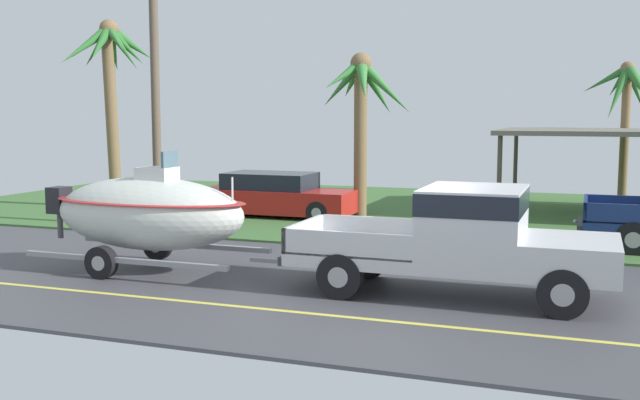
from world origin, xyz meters
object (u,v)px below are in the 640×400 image
Objects in this scene: pickup_truck_towing at (471,237)px; palm_tree_near_left at (111,65)px; parked_sedan_near at (276,196)px; utility_pole at (155,72)px; palm_tree_near_right at (362,98)px; carport_awning at (620,134)px; boat_on_trailer at (148,213)px; palm_tree_mid at (628,98)px.

palm_tree_near_left is at bearing 148.41° from pickup_truck_towing.
utility_pole reaches higher than parked_sedan_near.
palm_tree_near_right is (8.32, 1.02, -1.11)m from palm_tree_near_left.
parked_sedan_near is 10.71m from carport_awning.
parked_sedan_near is at bearing -158.27° from palm_tree_near_right.
palm_tree_near_right is at bearing 42.03° from utility_pole.
parked_sedan_near is at bearing 0.34° from palm_tree_near_left.
pickup_truck_towing is 1.16× the size of palm_tree_near_right.
boat_on_trailer is (-6.53, -0.00, 0.12)m from pickup_truck_towing.
carport_awning is at bearing 77.12° from pickup_truck_towing.
parked_sedan_near is 0.76× the size of palm_tree_near_left.
palm_tree_mid is 0.59× the size of utility_pole.
palm_tree_near_right is (-4.74, 9.05, 2.59)m from pickup_truck_towing.
palm_tree_near_left is at bearing -173.03° from palm_tree_near_right.
palm_tree_near_right is at bearing 78.79° from boat_on_trailer.
palm_tree_near_right is 9.43m from palm_tree_mid.
carport_awning is at bearing -96.12° from palm_tree_mid.
utility_pole is at bearing -40.65° from palm_tree_near_left.
boat_on_trailer is at bearing -123.31° from palm_tree_mid.
parked_sedan_near is 12.40m from palm_tree_mid.
utility_pole is (-4.63, -4.18, 0.67)m from palm_tree_near_right.
boat_on_trailer reaches higher than parked_sedan_near.
boat_on_trailer is 0.67× the size of utility_pole.
palm_tree_mid reaches higher than boat_on_trailer.
palm_tree_near_left is (-13.06, 8.03, 3.69)m from pickup_truck_towing.
palm_tree_near_left is 17.31m from palm_tree_mid.
boat_on_trailer is 1.17× the size of parked_sedan_near.
utility_pole is (-2.84, 4.87, 3.14)m from boat_on_trailer.
pickup_truck_towing is 12.12m from carport_awning.
palm_tree_near_right is 1.02× the size of palm_tree_mid.
carport_awning reaches higher than pickup_truck_towing.
palm_tree_near_left reaches higher than pickup_truck_towing.
parked_sedan_near is 0.96× the size of palm_tree_mid.
palm_tree_near_left reaches higher than palm_tree_mid.
pickup_truck_towing is at bearing -101.62° from palm_tree_mid.
pickup_truck_towing is 10.82m from parked_sedan_near.
palm_tree_near_left reaches higher than carport_awning.
palm_tree_near_right is at bearing 117.65° from pickup_truck_towing.
utility_pole reaches higher than palm_tree_near_right.
palm_tree_mid is at bearing 32.18° from parked_sedan_near.
carport_awning is (2.68, 11.72, 1.51)m from pickup_truck_towing.
palm_tree_mid is at bearing 83.88° from carport_awning.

